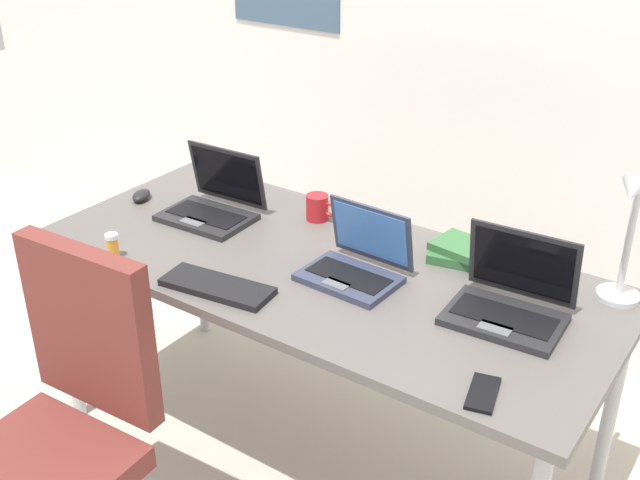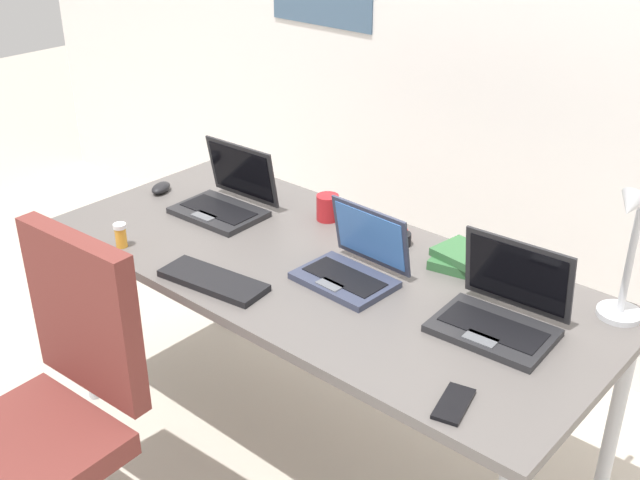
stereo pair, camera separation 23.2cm
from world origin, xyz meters
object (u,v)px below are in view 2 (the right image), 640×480
object	(u,v)px
desk_lamp	(627,256)
computer_mouse	(161,188)
book_stack	(466,260)
headphones	(382,233)
office_chair	(50,441)
laptop_near_mouse	(352,266)
laptop_back_right	(226,199)
pill_bottle	(121,235)
laptop_center	(500,313)
external_keyboard	(213,281)
coffee_mug	(328,208)
cell_phone	(454,404)

from	to	relation	value
desk_lamp	computer_mouse	xyz separation A→B (m)	(-1.59, -0.25, -0.18)
desk_lamp	book_stack	world-z (taller)	desk_lamp
desk_lamp	headphones	bearing A→B (deg)	-178.95
headphones	office_chair	size ratio (longest dim) A/B	0.22
desk_lamp	laptop_near_mouse	xyz separation A→B (m)	(-0.67, -0.28, -0.15)
laptop_back_right	pill_bottle	bearing A→B (deg)	-97.81
laptop_center	external_keyboard	size ratio (longest dim) A/B	0.96
external_keyboard	headphones	size ratio (longest dim) A/B	1.54
laptop_center	pill_bottle	distance (m)	1.19
laptop_back_right	headphones	distance (m)	0.56
headphones	pill_bottle	world-z (taller)	pill_bottle
headphones	laptop_center	bearing A→B (deg)	-21.59
coffee_mug	laptop_back_right	bearing A→B (deg)	-149.28
laptop_center	pill_bottle	xyz separation A→B (m)	(-1.13, -0.37, -0.01)
laptop_center	headphones	size ratio (longest dim) A/B	1.48
desk_lamp	book_stack	distance (m)	0.48
computer_mouse	headphones	size ratio (longest dim) A/B	0.45
laptop_back_right	office_chair	world-z (taller)	office_chair
computer_mouse	desk_lamp	bearing A→B (deg)	-14.95
laptop_back_right	coffee_mug	size ratio (longest dim) A/B	2.75
external_keyboard	headphones	xyz separation A→B (m)	(0.19, 0.56, 0.01)
desk_lamp	laptop_back_right	distance (m)	1.32
headphones	computer_mouse	bearing A→B (deg)	-164.17
laptop_near_mouse	headphones	xyz separation A→B (m)	(-0.10, 0.27, -0.03)
pill_bottle	book_stack	xyz separation A→B (m)	(0.89, 0.59, -0.01)
office_chair	pill_bottle	bearing A→B (deg)	117.60
laptop_center	coffee_mug	bearing A→B (deg)	164.95
computer_mouse	book_stack	distance (m)	1.17
laptop_center	pill_bottle	world-z (taller)	laptop_center
laptop_center	computer_mouse	distance (m)	1.38
headphones	office_chair	xyz separation A→B (m)	(-0.34, -1.06, -0.36)
laptop_back_right	laptop_center	world-z (taller)	laptop_center
laptop_back_right	book_stack	distance (m)	0.86
laptop_center	headphones	distance (m)	0.59
cell_phone	computer_mouse	bearing A→B (deg)	153.34
laptop_near_mouse	coffee_mug	distance (m)	0.41
external_keyboard	office_chair	bearing A→B (deg)	-113.89
headphones	coffee_mug	size ratio (longest dim) A/B	1.89
laptop_center	office_chair	distance (m)	1.28
external_keyboard	laptop_near_mouse	bearing A→B (deg)	37.48
cell_phone	coffee_mug	bearing A→B (deg)	132.95
laptop_near_mouse	pill_bottle	xyz separation A→B (m)	(-0.68, -0.32, -0.00)
book_stack	coffee_mug	distance (m)	0.53
laptop_center	headphones	bearing A→B (deg)	158.41
external_keyboard	laptop_center	bearing A→B (deg)	17.13
computer_mouse	office_chair	xyz separation A→B (m)	(0.49, -0.82, -0.36)
pill_bottle	coffee_mug	size ratio (longest dim) A/B	0.70
computer_mouse	pill_bottle	size ratio (longest dim) A/B	1.22
book_stack	office_chair	world-z (taller)	office_chair
laptop_back_right	computer_mouse	xyz separation A→B (m)	(-0.30, -0.04, -0.03)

